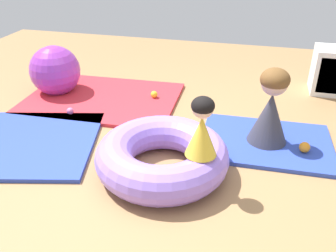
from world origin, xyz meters
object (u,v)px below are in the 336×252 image
object	(u,v)px
play_ball_pink	(70,111)
play_ball_blue	(70,83)
play_ball_orange	(305,147)
storage_cube	(331,71)
play_ball_yellow	(154,94)
exercise_ball_large	(55,71)
child_in_yellow	(202,127)
inflatable_cushion	(162,156)
adult_seated	(271,107)

from	to	relation	value
play_ball_pink	play_ball_blue	world-z (taller)	play_ball_blue
play_ball_pink	play_ball_blue	distance (m)	0.83
play_ball_orange	storage_cube	xyz separation A→B (m)	(0.39, 1.61, 0.19)
play_ball_yellow	exercise_ball_large	world-z (taller)	exercise_ball_large
storage_cube	child_in_yellow	bearing A→B (deg)	-118.33
child_in_yellow	exercise_ball_large	xyz separation A→B (m)	(-2.04, 1.41, -0.24)
inflatable_cushion	adult_seated	world-z (taller)	adult_seated
exercise_ball_large	storage_cube	bearing A→B (deg)	15.14
adult_seated	exercise_ball_large	bearing A→B (deg)	-118.96
play_ball_pink	inflatable_cushion	bearing A→B (deg)	-30.37
child_in_yellow	adult_seated	distance (m)	0.97
storage_cube	play_ball_pink	bearing A→B (deg)	-152.82
inflatable_cushion	exercise_ball_large	distance (m)	2.14
play_ball_pink	exercise_ball_large	size ratio (longest dim) A/B	0.13
exercise_ball_large	storage_cube	world-z (taller)	exercise_ball_large
play_ball_yellow	exercise_ball_large	size ratio (longest dim) A/B	0.14
play_ball_pink	play_ball_yellow	bearing A→B (deg)	40.67
play_ball_orange	exercise_ball_large	distance (m)	2.99
play_ball_pink	play_ball_orange	size ratio (longest dim) A/B	0.79
adult_seated	play_ball_blue	world-z (taller)	adult_seated
adult_seated	play_ball_pink	size ratio (longest dim) A/B	9.38
adult_seated	play_ball_pink	world-z (taller)	adult_seated
play_ball_yellow	play_ball_orange	world-z (taller)	play_ball_orange
play_ball_yellow	play_ball_orange	distance (m)	1.86
inflatable_cushion	exercise_ball_large	size ratio (longest dim) A/B	1.85
adult_seated	play_ball_blue	size ratio (longest dim) A/B	8.61
play_ball_yellow	exercise_ball_large	bearing A→B (deg)	-175.50
play_ball_orange	storage_cube	bearing A→B (deg)	76.30
adult_seated	storage_cube	size ratio (longest dim) A/B	1.30
child_in_yellow	play_ball_orange	bearing A→B (deg)	46.10
play_ball_yellow	storage_cube	world-z (taller)	storage_cube
exercise_ball_large	play_ball_blue	bearing A→B (deg)	64.84
play_ball_blue	play_ball_orange	bearing A→B (deg)	-17.69
play_ball_yellow	play_ball_orange	bearing A→B (deg)	-26.29
play_ball_yellow	play_ball_orange	xyz separation A→B (m)	(1.66, -0.82, 0.01)
play_ball_pink	exercise_ball_large	bearing A→B (deg)	129.61
inflatable_cushion	child_in_yellow	distance (m)	0.53
inflatable_cushion	play_ball_pink	size ratio (longest dim) A/B	14.46
adult_seated	exercise_ball_large	distance (m)	2.63
adult_seated	play_ball_pink	xyz separation A→B (m)	(-2.09, 0.04, -0.32)
inflatable_cushion	play_ball_yellow	distance (m)	1.46
inflatable_cushion	adult_seated	xyz separation A→B (m)	(0.85, 0.69, 0.24)
play_ball_pink	play_ball_orange	bearing A→B (deg)	-3.89
play_ball_blue	play_ball_pink	bearing A→B (deg)	-62.35
inflatable_cushion	play_ball_pink	xyz separation A→B (m)	(-1.24, 0.73, -0.08)
play_ball_blue	exercise_ball_large	xyz separation A→B (m)	(-0.08, -0.17, 0.22)
inflatable_cushion	child_in_yellow	bearing A→B (deg)	-20.67
play_ball_orange	storage_cube	distance (m)	1.67
exercise_ball_large	play_ball_yellow	bearing A→B (deg)	4.50
play_ball_pink	play_ball_orange	distance (m)	2.43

